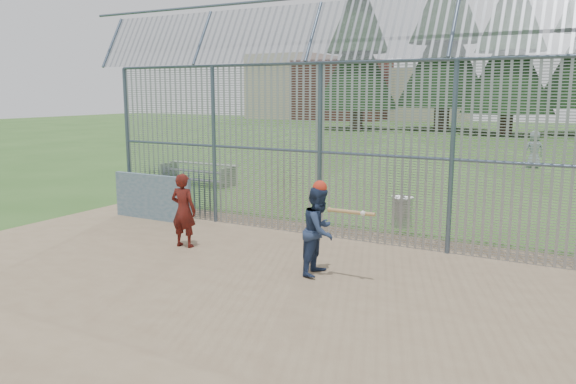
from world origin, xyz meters
The scene contains 11 objects.
ground centered at (0.00, 0.00, 0.00)m, with size 120.00×120.00×0.00m, color #2D511E.
dirt_infield centered at (0.00, -0.50, 0.01)m, with size 14.00×10.00×0.02m, color #756047.
dugout_wall centered at (-4.60, 2.90, 0.62)m, with size 2.50×0.12×1.20m, color #38566B.
batter centered at (1.23, 0.97, 0.84)m, with size 0.80×0.62×1.65m, color #212F4F.
onlooker centered at (-2.16, 1.22, 0.83)m, with size 0.59×0.39×1.62m, color maroon.
bg_kid_standing centered at (3.11, 18.76, 0.84)m, with size 0.82×0.53×1.68m, color slate.
batting_gear centered at (1.38, 0.94, 1.57)m, with size 1.26×0.38×0.53m.
trash_can centered at (1.38, 5.48, 0.38)m, with size 0.56×0.56×0.82m.
bleacher centered at (-7.29, 8.27, 0.41)m, with size 3.00×0.95×0.72m.
backstop_fence centered at (1.81, 3.43, 2.36)m, with size 20.09×0.81×5.30m.
distant_buildings centered at (-23.18, 56.49, 3.60)m, with size 26.50×10.50×8.00m.
Camera 1 is at (5.61, -8.08, 3.37)m, focal length 35.00 mm.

